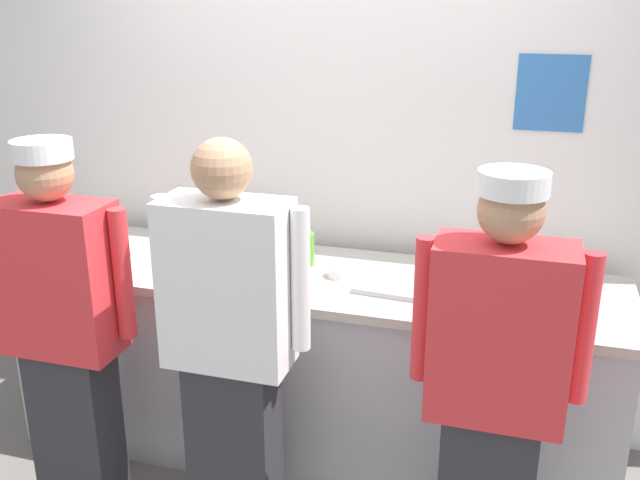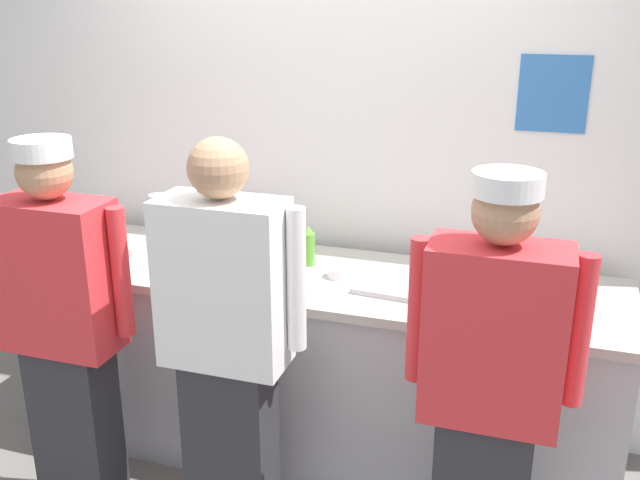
% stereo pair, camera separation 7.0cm
% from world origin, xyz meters
% --- Properties ---
extents(wall_back, '(4.39, 0.11, 2.82)m').
position_xyz_m(wall_back, '(0.00, 0.88, 1.41)').
color(wall_back, white).
rests_on(wall_back, ground).
extents(prep_counter, '(2.80, 0.73, 0.93)m').
position_xyz_m(prep_counter, '(0.00, 0.39, 0.47)').
color(prep_counter, '#B2B2B7').
rests_on(prep_counter, ground).
extents(chef_near_left, '(0.59, 0.24, 1.62)m').
position_xyz_m(chef_near_left, '(-0.80, -0.29, 0.87)').
color(chef_near_left, '#2D2D33').
rests_on(chef_near_left, ground).
extents(chef_center, '(0.61, 0.24, 1.66)m').
position_xyz_m(chef_center, '(-0.11, -0.25, 0.88)').
color(chef_center, '#2D2D33').
rests_on(chef_center, ground).
extents(chef_far_right, '(0.59, 0.24, 1.62)m').
position_xyz_m(chef_far_right, '(0.87, -0.28, 0.86)').
color(chef_far_right, '#2D2D33').
rests_on(chef_far_right, ground).
extents(plate_stack_front, '(0.20, 0.20, 0.06)m').
position_xyz_m(plate_stack_front, '(-1.08, 0.31, 0.96)').
color(plate_stack_front, white).
rests_on(plate_stack_front, prep_counter).
extents(plate_stack_rear, '(0.22, 0.22, 0.05)m').
position_xyz_m(plate_stack_rear, '(0.99, 0.43, 0.96)').
color(plate_stack_rear, white).
rests_on(plate_stack_rear, prep_counter).
extents(mixing_bowl_steel, '(0.40, 0.40, 0.13)m').
position_xyz_m(mixing_bowl_steel, '(-0.36, 0.45, 1.00)').
color(mixing_bowl_steel, '#B7BABF').
rests_on(mixing_bowl_steel, prep_counter).
extents(sheet_tray, '(0.44, 0.36, 0.02)m').
position_xyz_m(sheet_tray, '(0.46, 0.36, 0.94)').
color(sheet_tray, '#B7BABF').
rests_on(sheet_tray, prep_counter).
extents(squeeze_bottle_primary, '(0.06, 0.06, 0.19)m').
position_xyz_m(squeeze_bottle_primary, '(-0.03, 0.48, 1.02)').
color(squeeze_bottle_primary, '#56A333').
rests_on(squeeze_bottle_primary, prep_counter).
extents(ramekin_yellow_sauce, '(0.11, 0.11, 0.04)m').
position_xyz_m(ramekin_yellow_sauce, '(0.14, 0.38, 0.96)').
color(ramekin_yellow_sauce, white).
rests_on(ramekin_yellow_sauce, prep_counter).
extents(ramekin_red_sauce, '(0.10, 0.10, 0.04)m').
position_xyz_m(ramekin_red_sauce, '(-0.88, 0.36, 0.96)').
color(ramekin_red_sauce, white).
rests_on(ramekin_red_sauce, prep_counter).
extents(chefs_knife, '(0.28, 0.03, 0.02)m').
position_xyz_m(chefs_knife, '(0.64, 0.53, 0.94)').
color(chefs_knife, '#B7BABF').
rests_on(chefs_knife, prep_counter).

